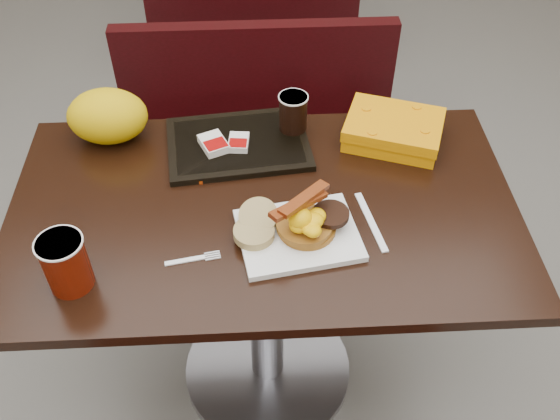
{
  "coord_description": "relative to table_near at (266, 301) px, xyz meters",
  "views": [
    {
      "loc": [
        -0.02,
        -1.04,
        1.79
      ],
      "look_at": [
        0.04,
        -0.07,
        0.8
      ],
      "focal_mm": 40.07,
      "sensor_mm": 36.0,
      "label": 1
    }
  ],
  "objects": [
    {
      "name": "floor",
      "position": [
        0.0,
        0.0,
        -0.38
      ],
      "size": [
        6.0,
        7.0,
        0.01
      ],
      "primitive_type": "cube",
      "color": "#65635E",
      "rests_on": "ground"
    },
    {
      "name": "table_near",
      "position": [
        0.0,
        0.0,
        0.0
      ],
      "size": [
        1.2,
        0.7,
        0.75
      ],
      "primitive_type": null,
      "color": "black",
      "rests_on": "floor"
    },
    {
      "name": "bench_near_n",
      "position": [
        0.0,
        0.7,
        -0.02
      ],
      "size": [
        1.0,
        0.46,
        0.72
      ],
      "primitive_type": null,
      "color": "black",
      "rests_on": "floor"
    },
    {
      "name": "platter",
      "position": [
        0.08,
        -0.1,
        0.38
      ],
      "size": [
        0.29,
        0.24,
        0.02
      ],
      "primitive_type": "cube",
      "rotation": [
        0.0,
        0.0,
        0.17
      ],
      "color": "white",
      "rests_on": "table_near"
    },
    {
      "name": "pancake_stack",
      "position": [
        0.09,
        -0.1,
        0.4
      ],
      "size": [
        0.15,
        0.15,
        0.03
      ],
      "primitive_type": "cylinder",
      "rotation": [
        0.0,
        0.0,
        -0.18
      ],
      "color": "#935E18",
      "rests_on": "platter"
    },
    {
      "name": "sausage_patty",
      "position": [
        0.15,
        -0.08,
        0.42
      ],
      "size": [
        0.09,
        0.09,
        0.01
      ],
      "primitive_type": "cylinder",
      "rotation": [
        0.0,
        0.0,
        -0.15
      ],
      "color": "black",
      "rests_on": "pancake_stack"
    },
    {
      "name": "scrambled_eggs",
      "position": [
        0.08,
        -0.12,
        0.44
      ],
      "size": [
        0.11,
        0.1,
        0.05
      ],
      "primitive_type": "ellipsoid",
      "rotation": [
        0.0,
        0.0,
        -0.2
      ],
      "color": "#F5C304",
      "rests_on": "pancake_stack"
    },
    {
      "name": "bacon_strips",
      "position": [
        0.07,
        -0.1,
        0.47
      ],
      "size": [
        0.16,
        0.15,
        0.01
      ],
      "primitive_type": null,
      "rotation": [
        0.0,
        0.0,
        0.67
      ],
      "color": "#4F1405",
      "rests_on": "scrambled_eggs"
    },
    {
      "name": "muffin_bottom",
      "position": [
        -0.02,
        -0.11,
        0.4
      ],
      "size": [
        0.1,
        0.1,
        0.02
      ],
      "primitive_type": "cylinder",
      "rotation": [
        0.0,
        0.0,
        0.06
      ],
      "color": "tan",
      "rests_on": "platter"
    },
    {
      "name": "muffin_top",
      "position": [
        -0.01,
        -0.07,
        0.41
      ],
      "size": [
        0.11,
        0.11,
        0.05
      ],
      "primitive_type": "cylinder",
      "rotation": [
        0.38,
        0.0,
        -0.21
      ],
      "color": "tan",
      "rests_on": "platter"
    },
    {
      "name": "coffee_cup_near",
      "position": [
        -0.41,
        -0.21,
        0.44
      ],
      "size": [
        0.11,
        0.11,
        0.13
      ],
      "primitive_type": "cylinder",
      "rotation": [
        0.0,
        0.0,
        -0.26
      ],
      "color": "maroon",
      "rests_on": "table_near"
    },
    {
      "name": "fork",
      "position": [
        -0.18,
        -0.16,
        0.38
      ],
      "size": [
        0.12,
        0.04,
        0.0
      ],
      "primitive_type": null,
      "rotation": [
        0.0,
        0.0,
        0.18
      ],
      "color": "white",
      "rests_on": "table_near"
    },
    {
      "name": "knife",
      "position": [
        0.25,
        -0.07,
        0.38
      ],
      "size": [
        0.05,
        0.19,
        0.0
      ],
      "primitive_type": "cube",
      "rotation": [
        0.0,
        0.0,
        -1.39
      ],
      "color": "white",
      "rests_on": "table_near"
    },
    {
      "name": "condiment_syrup",
      "position": [
        -0.16,
        0.1,
        0.38
      ],
      "size": [
        0.04,
        0.03,
        0.01
      ],
      "primitive_type": "cube",
      "rotation": [
        0.0,
        0.0,
        -0.05
      ],
      "color": "#AC3107",
      "rests_on": "table_near"
    },
    {
      "name": "condiment_ketchup",
      "position": [
        -0.02,
        -0.02,
        0.38
      ],
      "size": [
        0.05,
        0.04,
        0.01
      ],
      "primitive_type": "cube",
      "rotation": [
        0.0,
        0.0,
        0.15
      ],
      "color": "#8C0504",
      "rests_on": "table_near"
    },
    {
      "name": "tray",
      "position": [
        -0.06,
        0.22,
        0.38
      ],
      "size": [
        0.39,
        0.29,
        0.02
      ],
      "primitive_type": "cube",
      "rotation": [
        0.0,
        0.0,
        0.11
      ],
      "color": "black",
      "rests_on": "table_near"
    },
    {
      "name": "hashbrown_sleeve_left",
      "position": [
        -0.12,
        0.2,
        0.4
      ],
      "size": [
        0.09,
        0.1,
        0.02
      ],
      "primitive_type": "cube",
      "rotation": [
        0.0,
        0.0,
        0.41
      ],
      "color": "silver",
      "rests_on": "tray"
    },
    {
      "name": "hashbrown_sleeve_right",
      "position": [
        -0.06,
        0.21,
        0.4
      ],
      "size": [
        0.06,
        0.07,
        0.02
      ],
      "primitive_type": "cube",
      "rotation": [
        0.0,
        0.0,
        -0.1
      ],
      "color": "silver",
      "rests_on": "tray"
    },
    {
      "name": "coffee_cup_far",
      "position": [
        0.09,
        0.27,
        0.44
      ],
      "size": [
        0.08,
        0.08,
        0.1
      ],
      "primitive_type": "cylinder",
      "rotation": [
        0.0,
        0.0,
        -0.1
      ],
      "color": "black",
      "rests_on": "tray"
    },
    {
      "name": "clamshell",
      "position": [
        0.35,
        0.23,
        0.41
      ],
      "size": [
        0.29,
        0.25,
        0.07
      ],
      "primitive_type": "cube",
      "rotation": [
        0.0,
        0.0,
        -0.35
      ],
      "color": "orange",
      "rests_on": "table_near"
    },
    {
      "name": "paper_bag",
      "position": [
        -0.39,
        0.27,
        0.45
      ],
      "size": [
        0.24,
        0.21,
        0.14
      ],
      "primitive_type": "ellipsoid",
      "rotation": [
        0.0,
        0.0,
        0.32
      ],
      "color": "yellow",
      "rests_on": "table_near"
    }
  ]
}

